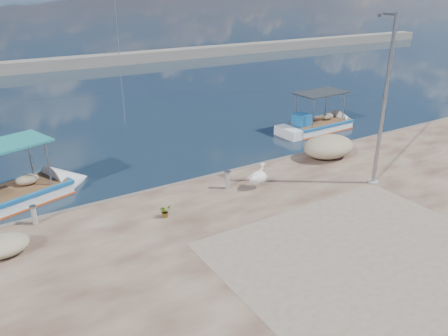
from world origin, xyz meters
TOP-DOWN VIEW (x-y plane):
  - ground at (0.00, 0.00)m, footprint 1400.00×1400.00m
  - quay at (0.00, -6.00)m, footprint 44.00×22.00m
  - quay_patch at (1.00, -3.00)m, footprint 9.00×7.00m
  - breakwater at (-0.00, 40.00)m, footprint 120.00×2.20m
  - boat_left at (-7.95, 7.77)m, footprint 6.70×3.89m
  - boat_right at (9.94, 8.66)m, footprint 5.94×2.12m
  - pelican at (1.07, 2.80)m, footprint 1.12×0.74m
  - lamp_post at (5.63, 0.64)m, footprint 0.44×0.96m
  - bollard_near at (-0.02, 3.48)m, footprint 0.25×0.25m
  - bollard_far at (-7.48, 4.55)m, footprint 0.24×0.24m
  - potted_plant at (-3.31, 2.58)m, footprint 0.49×0.45m
  - net_pile_b at (-8.69, 3.03)m, footprint 1.60×1.25m
  - net_pile_c at (6.17, 3.95)m, footprint 2.77×1.98m

SIDE VIEW (x-z plane):
  - ground at x=0.00m, z-range 0.00..0.00m
  - boat_right at x=9.94m, z-range -1.19..1.64m
  - boat_left at x=-7.95m, z-range -1.29..1.77m
  - quay at x=0.00m, z-range 0.00..0.50m
  - quay_patch at x=1.00m, z-range 0.50..0.51m
  - breakwater at x=0.00m, z-range -3.15..4.35m
  - potted_plant at x=-3.31m, z-range 0.50..0.96m
  - net_pile_b at x=-8.69m, z-range 0.50..1.12m
  - bollard_far at x=-7.48m, z-range 0.53..1.26m
  - bollard_near at x=-0.02m, z-range 0.53..1.30m
  - pelican at x=1.07m, z-range 0.47..1.53m
  - net_pile_c at x=6.17m, z-range 0.50..1.59m
  - lamp_post at x=5.63m, z-range 0.30..7.30m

